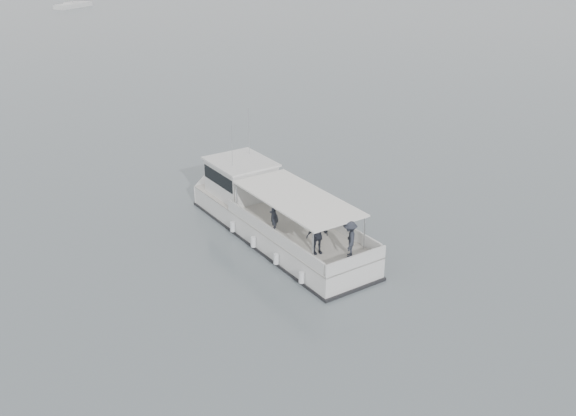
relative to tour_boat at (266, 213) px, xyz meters
The scene contains 2 objects.
ground 4.17m from the tour_boat, 49.43° to the left, with size 1400.00×1400.00×0.00m, color slate.
tour_boat is the anchor object (origin of this frame).
Camera 1 is at (12.29, -25.15, 13.00)m, focal length 40.00 mm.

